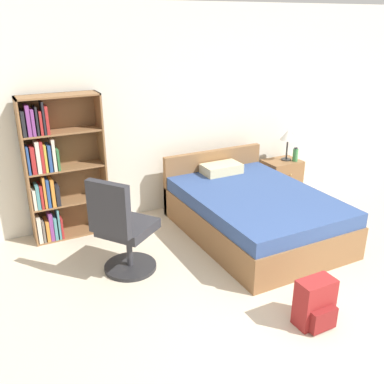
{
  "coord_description": "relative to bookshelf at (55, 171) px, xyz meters",
  "views": [
    {
      "loc": [
        -2.31,
        -1.72,
        2.4
      ],
      "look_at": [
        -0.38,
        1.98,
        0.7
      ],
      "focal_mm": 40.0,
      "sensor_mm": 36.0,
      "label": 1
    }
  ],
  "objects": [
    {
      "name": "wall_back",
      "position": [
        1.59,
        0.22,
        0.49
      ],
      "size": [
        9.0,
        0.06,
        2.6
      ],
      "color": "silver",
      "rests_on": "ground_plane"
    },
    {
      "name": "water_bottle",
      "position": [
        3.3,
        -0.2,
        -0.21
      ],
      "size": [
        0.08,
        0.08,
        0.2
      ],
      "color": "#3F8C4C",
      "rests_on": "nightstand"
    },
    {
      "name": "backpack_red",
      "position": [
        1.55,
        -2.59,
        -0.61
      ],
      "size": [
        0.32,
        0.25,
        0.42
      ],
      "color": "maroon",
      "rests_on": "ground_plane"
    },
    {
      "name": "bed",
      "position": [
        2.04,
        -0.96,
        -0.53
      ],
      "size": [
        1.43,
        2.04,
        0.79
      ],
      "color": "brown",
      "rests_on": "ground_plane"
    },
    {
      "name": "table_lamp",
      "position": [
        3.22,
        -0.11,
        0.04
      ],
      "size": [
        0.23,
        0.23,
        0.44
      ],
      "color": "#333333",
      "rests_on": "nightstand"
    },
    {
      "name": "bookshelf",
      "position": [
        0.0,
        0.0,
        0.0
      ],
      "size": [
        0.87,
        0.28,
        1.66
      ],
      "color": "brown",
      "rests_on": "ground_plane"
    },
    {
      "name": "ground_plane",
      "position": [
        1.59,
        -3.01,
        -0.81
      ],
      "size": [
        14.0,
        14.0,
        0.0
      ],
      "primitive_type": "plane",
      "color": "beige"
    },
    {
      "name": "office_chair",
      "position": [
        0.39,
        -1.11,
        -0.33
      ],
      "size": [
        0.72,
        0.7,
        1.05
      ],
      "color": "#232326",
      "rests_on": "ground_plane"
    },
    {
      "name": "nightstand",
      "position": [
        3.15,
        -0.11,
        -0.56
      ],
      "size": [
        0.52,
        0.41,
        0.5
      ],
      "color": "brown",
      "rests_on": "ground_plane"
    }
  ]
}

